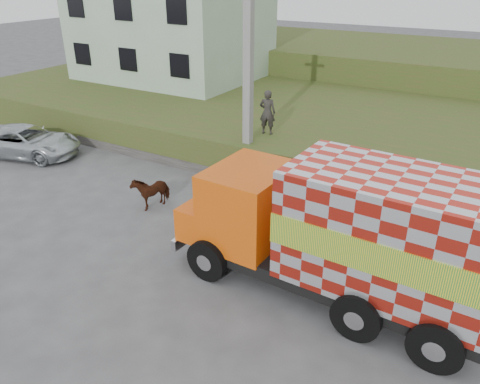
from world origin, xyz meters
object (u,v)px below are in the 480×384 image
Objects in this scene: utility_pole at (248,76)px; pedestrian at (267,112)px; suv at (26,141)px; cow at (151,190)px; cargo_truck at (346,233)px.

utility_pole reaches higher than pedestrian.
suv is (-9.72, -2.85, -3.41)m from utility_pole.
pedestrian is at bearing -83.23° from suv.
pedestrian is (1.88, 5.13, 1.82)m from cow.
suv is at bearing 173.45° from cargo_truck.
utility_pole is 5.83× the size of cow.
cow is 5.76m from pedestrian.
suv is at bearing -163.63° from utility_pole.
utility_pole is 4.45× the size of pedestrian.
utility_pole is 5.45m from cow.
cow is 8.03m from suv.
suv is 2.68× the size of pedestrian.
utility_pole is 8.08m from cargo_truck.
utility_pole is at bearing -89.91° from suv.
cow is at bearing 171.17° from cargo_truck.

